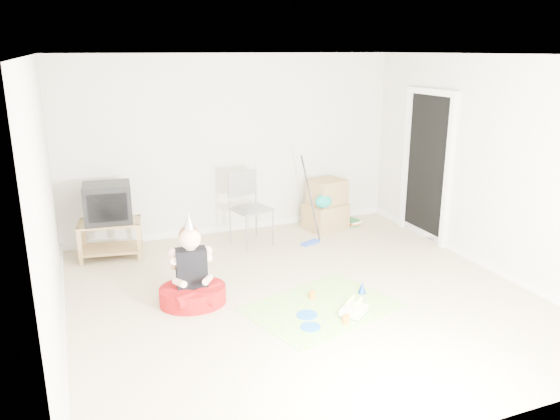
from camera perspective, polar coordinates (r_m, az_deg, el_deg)
name	(u,v)px	position (r m, az deg, el deg)	size (l,w,h in m)	color
ground	(301,295)	(6.19, 2.25, -8.90)	(5.00, 5.00, 0.00)	#C5B38D
doorway_recess	(427,168)	(8.07, 15.14, 4.27)	(0.02, 0.90, 2.05)	black
tv_stand	(111,236)	(7.51, -17.27, -2.63)	(0.86, 0.61, 0.49)	#A37D49
crt_tv	(108,203)	(7.38, -17.57, 0.72)	(0.59, 0.49, 0.51)	black
folding_chair	(251,209)	(7.58, -3.02, 0.10)	(0.58, 0.57, 1.07)	gray
cardboard_boxes	(326,206)	(8.33, 4.85, 0.46)	(0.69, 0.61, 0.75)	#A27F4E
floor_mop	(311,226)	(7.67, 3.22, -1.71)	(0.32, 0.38, 1.21)	blue
book_pile	(351,222)	(8.61, 7.47, -1.26)	(0.21, 0.25, 0.11)	#21652E
seated_woman	(192,284)	(5.99, -9.15, -7.66)	(0.79, 0.79, 1.03)	#A80F10
party_mat	(322,307)	(5.93, 4.37, -10.10)	(1.52, 1.10, 0.01)	#E63080
birthday_cake	(354,311)	(5.81, 7.72, -10.42)	(0.36, 0.35, 0.14)	silver
blue_plate_near	(307,315)	(5.75, 2.83, -10.89)	(0.22, 0.22, 0.01)	blue
blue_plate_far	(311,327)	(5.53, 3.21, -12.10)	(0.20, 0.20, 0.01)	blue
orange_cup_near	(312,295)	(6.10, 3.38, -8.84)	(0.07, 0.07, 0.08)	orange
orange_cup_far	(346,319)	(5.62, 6.90, -11.27)	(0.07, 0.07, 0.08)	orange
blue_party_hat	(362,287)	(6.27, 8.58, -7.99)	(0.09, 0.09, 0.14)	#1947B4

